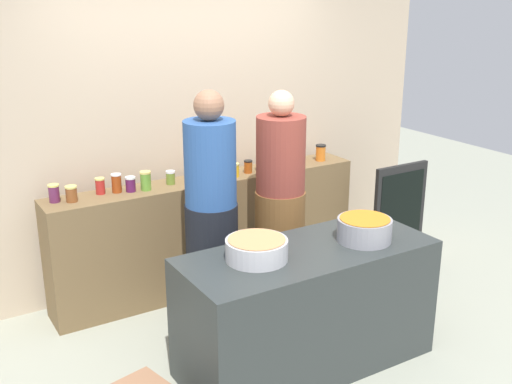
{
  "coord_description": "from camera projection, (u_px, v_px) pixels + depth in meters",
  "views": [
    {
      "loc": [
        -2.21,
        -3.28,
        2.44
      ],
      "look_at": [
        0.0,
        0.35,
        1.05
      ],
      "focal_mm": 43.69,
      "sensor_mm": 36.0,
      "label": 1
    }
  ],
  "objects": [
    {
      "name": "storefront_wall",
      "position": [
        188.0,
        106.0,
        5.22
      ],
      "size": [
        4.8,
        0.12,
        3.0
      ],
      "primitive_type": "cube",
      "color": "tan",
      "rests_on": "ground"
    },
    {
      "name": "preserve_jar_10",
      "position": [
        248.0,
        167.0,
        5.24
      ],
      "size": [
        0.07,
        0.07,
        0.11
      ],
      "color": "#9A4516",
      "rests_on": "display_shelf"
    },
    {
      "name": "preserve_jar_3",
      "position": [
        117.0,
        183.0,
        4.73
      ],
      "size": [
        0.08,
        0.08,
        0.15
      ],
      "color": "#8F3712",
      "rests_on": "display_shelf"
    },
    {
      "name": "preserve_jar_0",
      "position": [
        54.0,
        193.0,
        4.52
      ],
      "size": [
        0.08,
        0.08,
        0.13
      ],
      "color": "#592246",
      "rests_on": "display_shelf"
    },
    {
      "name": "cooking_pot_center",
      "position": [
        364.0,
        229.0,
        4.13
      ],
      "size": [
        0.36,
        0.36,
        0.16
      ],
      "color": "gray",
      "rests_on": "prep_table"
    },
    {
      "name": "ground",
      "position": [
        281.0,
        342.0,
        4.51
      ],
      "size": [
        12.0,
        12.0,
        0.0
      ],
      "primitive_type": "plane",
      "color": "#969A87"
    },
    {
      "name": "cook_with_tongs",
      "position": [
        212.0,
        226.0,
        4.47
      ],
      "size": [
        0.38,
        0.38,
        1.8
      ],
      "color": "black",
      "rests_on": "ground"
    },
    {
      "name": "preserve_jar_15",
      "position": [
        321.0,
        153.0,
        5.61
      ],
      "size": [
        0.09,
        0.09,
        0.15
      ],
      "color": "orange",
      "rests_on": "display_shelf"
    },
    {
      "name": "preserve_jar_6",
      "position": [
        170.0,
        177.0,
        4.94
      ],
      "size": [
        0.07,
        0.07,
        0.11
      ],
      "color": "olive",
      "rests_on": "display_shelf"
    },
    {
      "name": "preserve_jar_2",
      "position": [
        100.0,
        186.0,
        4.7
      ],
      "size": [
        0.07,
        0.07,
        0.12
      ],
      "color": "#A82421",
      "rests_on": "display_shelf"
    },
    {
      "name": "chalkboard_sign",
      "position": [
        399.0,
        216.0,
        5.61
      ],
      "size": [
        0.58,
        0.05,
        0.97
      ],
      "color": "black",
      "rests_on": "ground"
    },
    {
      "name": "preserve_jar_12",
      "position": [
        280.0,
        161.0,
        5.36
      ],
      "size": [
        0.09,
        0.09,
        0.13
      ],
      "color": "yellow",
      "rests_on": "display_shelf"
    },
    {
      "name": "display_shelf",
      "position": [
        210.0,
        233.0,
        5.25
      ],
      "size": [
        2.7,
        0.36,
        0.96
      ],
      "primitive_type": "cube",
      "color": "brown",
      "rests_on": "ground"
    },
    {
      "name": "cook_in_cap",
      "position": [
        280.0,
        213.0,
        4.83
      ],
      "size": [
        0.39,
        0.39,
        1.74
      ],
      "color": "brown",
      "rests_on": "ground"
    },
    {
      "name": "preserve_jar_13",
      "position": [
        288.0,
        158.0,
        5.46
      ],
      "size": [
        0.09,
        0.09,
        0.13
      ],
      "color": "#A32024",
      "rests_on": "display_shelf"
    },
    {
      "name": "preserve_jar_7",
      "position": [
        199.0,
        177.0,
        4.97
      ],
      "size": [
        0.07,
        0.07,
        0.1
      ],
      "color": "#994320",
      "rests_on": "display_shelf"
    },
    {
      "name": "preserve_jar_14",
      "position": [
        298.0,
        155.0,
        5.57
      ],
      "size": [
        0.09,
        0.09,
        0.12
      ],
      "color": "#AC3424",
      "rests_on": "display_shelf"
    },
    {
      "name": "cooking_pot_left",
      "position": [
        257.0,
        249.0,
        3.84
      ],
      "size": [
        0.39,
        0.39,
        0.14
      ],
      "color": "#B7B7BC",
      "rests_on": "prep_table"
    },
    {
      "name": "preserve_jar_4",
      "position": [
        131.0,
        184.0,
        4.76
      ],
      "size": [
        0.08,
        0.08,
        0.12
      ],
      "color": "#501846",
      "rests_on": "display_shelf"
    },
    {
      "name": "preserve_jar_5",
      "position": [
        146.0,
        181.0,
        4.79
      ],
      "size": [
        0.08,
        0.08,
        0.15
      ],
      "color": "#5F9633",
      "rests_on": "display_shelf"
    },
    {
      "name": "preserve_jar_8",
      "position": [
        216.0,
        169.0,
        5.14
      ],
      "size": [
        0.07,
        0.07,
        0.13
      ],
      "color": "orange",
      "rests_on": "display_shelf"
    },
    {
      "name": "prep_table",
      "position": [
        307.0,
        308.0,
        4.14
      ],
      "size": [
        1.7,
        0.7,
        0.84
      ],
      "primitive_type": "cube",
      "color": "#2D3231",
      "rests_on": "ground"
    },
    {
      "name": "preserve_jar_9",
      "position": [
        234.0,
        170.0,
        5.13
      ],
      "size": [
        0.08,
        0.08,
        0.11
      ],
      "color": "gold",
      "rests_on": "display_shelf"
    },
    {
      "name": "preserve_jar_11",
      "position": [
        261.0,
        163.0,
        5.29
      ],
      "size": [
        0.09,
        0.09,
        0.14
      ],
      "color": "#2B5024",
      "rests_on": "display_shelf"
    },
    {
      "name": "preserve_jar_1",
      "position": [
        71.0,
        194.0,
        4.53
      ],
      "size": [
        0.09,
        0.09,
        0.12
      ],
      "color": "brown",
      "rests_on": "display_shelf"
    }
  ]
}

